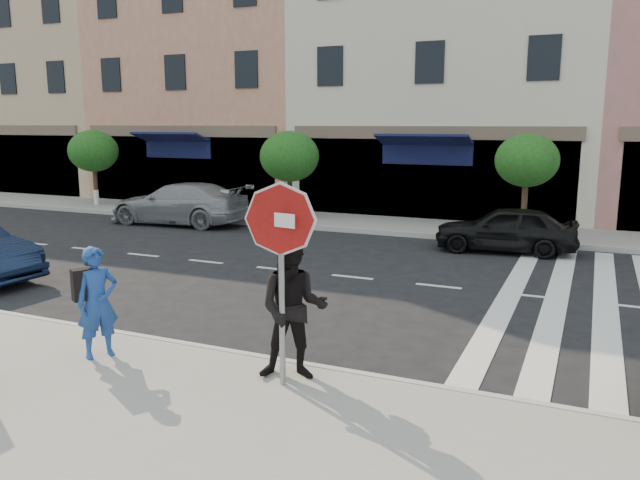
% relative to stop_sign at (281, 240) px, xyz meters
% --- Properties ---
extents(ground, '(120.00, 120.00, 0.00)m').
position_rel_stop_sign_xyz_m(ground, '(-1.42, 2.26, -2.05)').
color(ground, black).
rests_on(ground, ground).
extents(sidewalk_near, '(60.00, 4.50, 0.15)m').
position_rel_stop_sign_xyz_m(sidewalk_near, '(-1.42, -1.49, -1.98)').
color(sidewalk_near, gray).
rests_on(sidewalk_near, ground).
extents(sidewalk_far, '(60.00, 3.00, 0.15)m').
position_rel_stop_sign_xyz_m(sidewalk_far, '(-1.42, 13.26, -1.98)').
color(sidewalk_far, gray).
rests_on(sidewalk_far, ground).
extents(building_west_far, '(12.00, 9.00, 12.00)m').
position_rel_stop_sign_xyz_m(building_west_far, '(-23.42, 19.26, 3.95)').
color(building_west_far, tan).
rests_on(building_west_far, ground).
extents(building_west_mid, '(10.00, 9.00, 14.00)m').
position_rel_stop_sign_xyz_m(building_west_mid, '(-12.42, 19.26, 4.95)').
color(building_west_mid, tan).
rests_on(building_west_mid, ground).
extents(building_centre, '(11.00, 9.00, 11.00)m').
position_rel_stop_sign_xyz_m(building_centre, '(-1.92, 19.26, 3.45)').
color(building_centre, beige).
rests_on(building_centre, ground).
extents(street_tree_wa, '(2.00, 2.00, 3.05)m').
position_rel_stop_sign_xyz_m(street_tree_wa, '(-15.42, 13.06, 0.28)').
color(street_tree_wa, '#473323').
rests_on(street_tree_wa, sidewalk_far).
extents(street_tree_wb, '(2.10, 2.10, 3.06)m').
position_rel_stop_sign_xyz_m(street_tree_wb, '(-6.42, 13.06, 0.26)').
color(street_tree_wb, '#473323').
rests_on(street_tree_wb, sidewalk_far).
extents(street_tree_c, '(1.90, 1.90, 3.04)m').
position_rel_stop_sign_xyz_m(street_tree_c, '(1.58, 13.06, 0.30)').
color(street_tree_c, '#473323').
rests_on(street_tree_c, sidewalk_far).
extents(stop_sign, '(0.92, 0.22, 2.63)m').
position_rel_stop_sign_xyz_m(stop_sign, '(0.00, 0.00, 0.00)').
color(stop_sign, gray).
rests_on(stop_sign, sidewalk_near).
extents(photographer, '(0.63, 0.71, 1.62)m').
position_rel_stop_sign_xyz_m(photographer, '(-2.87, -0.17, -1.09)').
color(photographer, navy).
rests_on(photographer, sidewalk_near).
extents(walker, '(1.12, 1.00, 1.90)m').
position_rel_stop_sign_xyz_m(walker, '(0.04, 0.26, -0.95)').
color(walker, black).
rests_on(walker, sidewalk_near).
extents(car_far_left, '(5.07, 2.24, 1.45)m').
position_rel_stop_sign_xyz_m(car_far_left, '(-9.68, 10.97, -1.33)').
color(car_far_left, gray).
rests_on(car_far_left, ground).
extents(car_far_mid, '(3.88, 1.86, 1.28)m').
position_rel_stop_sign_xyz_m(car_far_mid, '(1.37, 10.64, -1.41)').
color(car_far_mid, black).
rests_on(car_far_mid, ground).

